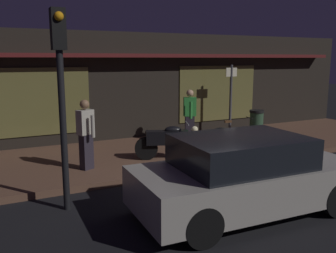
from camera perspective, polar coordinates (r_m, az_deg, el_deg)
ground_plane at (r=8.29m, az=8.29°, el=-9.12°), size 60.00×60.00×0.00m
sidewalk_slab at (r=10.75m, az=-0.81°, el=-4.01°), size 18.00×4.00×0.15m
storefront_building at (r=13.58m, az=-7.04°, el=6.33°), size 18.00×3.30×3.60m
motorcycle at (r=9.66m, az=0.08°, el=-2.19°), size 1.63×0.80×0.97m
bicycle_parked at (r=10.98m, az=10.35°, el=-1.56°), size 1.63×0.49×0.91m
person_photographer at (r=8.92m, az=-12.57°, el=-1.00°), size 0.44×0.59×1.67m
person_bystander at (r=11.51m, az=3.36°, el=1.77°), size 0.44×0.60×1.67m
sign_post at (r=13.02m, az=9.64°, el=4.79°), size 0.44×0.09×2.40m
trash_bin at (r=12.64m, az=13.45°, el=0.41°), size 0.48×0.48×0.93m
traffic_light_pole at (r=6.75m, az=-16.23°, el=7.65°), size 0.24×0.33×3.60m
parked_car_near at (r=6.80m, az=11.76°, el=-7.37°), size 4.16×1.91×1.42m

